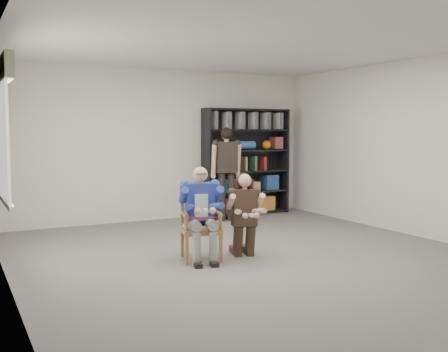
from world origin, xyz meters
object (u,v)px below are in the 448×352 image
bookshelf (246,162)px  standing_man (226,174)px  armchair (201,224)px  seated_man (201,213)px  kneeling_woman (245,215)px

bookshelf → standing_man: 0.88m
armchair → seated_man: bearing=60.0°
seated_man → kneeling_woman: bearing=3.3°
kneeling_woman → armchair: bearing=-176.7°
seated_man → bookshelf: size_ratio=0.58×
kneeling_woman → standing_man: bearing=82.1°
armchair → standing_man: size_ratio=0.54×
kneeling_woman → standing_man: (1.09, 2.58, 0.30)m
kneeling_woman → standing_man: size_ratio=0.65×
kneeling_woman → bookshelf: (1.80, 3.08, 0.49)m
armchair → bookshelf: bearing=66.2°
seated_man → standing_man: (1.67, 2.46, 0.25)m
armchair → seated_man: seated_man is taller
seated_man → kneeling_woman: size_ratio=1.09×
armchair → kneeling_woman: bearing=3.3°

